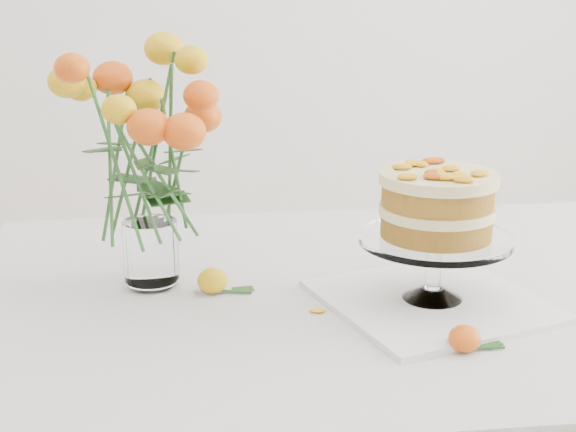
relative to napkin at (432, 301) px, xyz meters
name	(u,v)px	position (x,y,z in m)	size (l,w,h in m)	color
table	(376,329)	(-0.07, 0.09, -0.09)	(1.43, 0.93, 0.76)	tan
napkin	(432,301)	(0.00, 0.00, 0.00)	(0.32, 0.32, 0.01)	white
cake_stand	(437,211)	(0.00, 0.00, 0.15)	(0.24, 0.24, 0.22)	white
rose_vase	(144,129)	(-0.45, 0.13, 0.26)	(0.39, 0.39, 0.46)	white
loose_rose_near	(213,281)	(-0.35, 0.09, 0.02)	(0.09, 0.05, 0.04)	yellow
loose_rose_far	(465,339)	(0.00, -0.17, 0.01)	(0.08, 0.05, 0.04)	#E0440A
stray_petal_a	(317,311)	(-0.19, -0.01, 0.00)	(0.03, 0.02, 0.00)	#F6A60F
stray_petal_b	(386,318)	(-0.09, -0.05, 0.00)	(0.03, 0.02, 0.00)	#F6A60F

